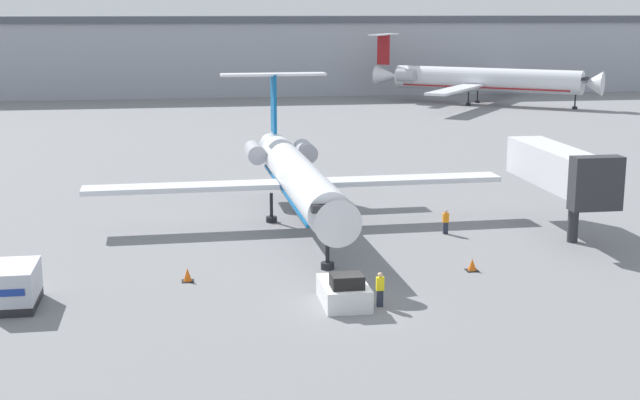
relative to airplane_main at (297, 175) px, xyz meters
The scene contains 11 objects.
ground_plane 19.21m from the airplane_main, 89.09° to the right, with size 600.00×600.00×0.00m, color slate.
terminal_building 101.18m from the airplane_main, 89.83° to the left, with size 180.00×16.80×13.86m.
airplane_main is the anchor object (origin of this frame).
pushback_tug 18.37m from the airplane_main, 89.92° to the right, with size 2.35×3.82×1.85m.
luggage_cart 23.20m from the airplane_main, 136.73° to the right, with size 2.17×3.73×2.19m.
worker_near_tug 19.11m from the airplane_main, 84.60° to the right, with size 0.40×0.26×1.85m.
worker_by_wing 11.02m from the airplane_main, 25.84° to the right, with size 0.40×0.24×1.68m.
traffic_cone_left 15.47m from the airplane_main, 121.85° to the right, with size 0.67×0.67×0.78m.
traffic_cone_right 16.23m from the airplane_main, 57.34° to the right, with size 0.72×0.72×0.73m.
airplane_parked_far_left 85.71m from the airplane_main, 62.26° to the left, with size 33.49×33.87×10.98m.
jet_bridge 18.19m from the airplane_main, 18.05° to the right, with size 3.20×12.48×6.19m.
Camera 1 is at (-8.52, -42.84, 15.11)m, focal length 50.00 mm.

